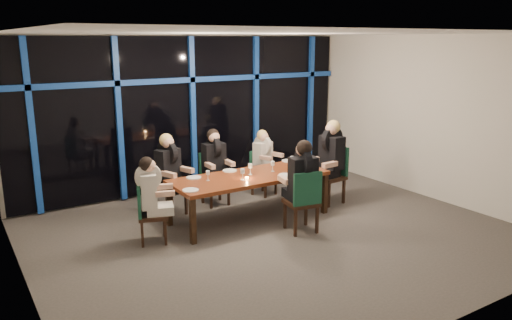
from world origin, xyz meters
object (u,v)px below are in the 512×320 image
at_px(chair_far_mid, 213,175).
at_px(chair_far_right, 261,170).
at_px(chair_end_right, 333,171).
at_px(diner_near_mid, 302,172).
at_px(chair_near_mid, 304,198).
at_px(dining_table, 249,179).
at_px(diner_end_left, 151,187).
at_px(diner_far_mid, 215,156).
at_px(diner_far_right, 264,153).
at_px(chair_end_left, 147,211).
at_px(water_pitcher, 297,167).
at_px(wine_bottle, 309,160).
at_px(diner_end_right, 330,150).
at_px(chair_far_left, 167,184).
at_px(diner_far_left, 169,163).

bearing_deg(chair_far_mid, chair_far_right, 1.08).
height_order(chair_end_right, diner_near_mid, diner_near_mid).
height_order(chair_near_mid, diner_near_mid, diner_near_mid).
distance_m(chair_far_right, chair_near_mid, 2.08).
xyz_separation_m(dining_table, diner_end_left, (-1.70, -0.07, 0.16)).
xyz_separation_m(diner_far_mid, diner_far_right, (1.05, 0.00, -0.07)).
relative_size(chair_end_left, water_pitcher, 4.80).
height_order(chair_near_mid, diner_far_mid, diner_far_mid).
height_order(chair_end_right, diner_end_left, diner_end_left).
bearing_deg(chair_far_mid, chair_end_right, -29.01).
xyz_separation_m(dining_table, chair_end_left, (-1.78, -0.04, -0.19)).
height_order(chair_far_right, diner_far_mid, diner_far_mid).
relative_size(diner_far_mid, wine_bottle, 2.72).
bearing_deg(diner_far_right, diner_far_mid, 161.91).
bearing_deg(chair_near_mid, diner_end_left, -12.72).
bearing_deg(diner_end_right, chair_far_left, -115.29).
bearing_deg(chair_end_left, diner_far_left, -20.25).
xyz_separation_m(chair_end_left, diner_far_right, (2.71, 1.02, 0.33)).
height_order(chair_end_left, water_pitcher, water_pitcher).
relative_size(chair_near_mid, diner_near_mid, 1.03).
bearing_deg(diner_far_left, chair_far_mid, -8.37).
xyz_separation_m(chair_far_left, diner_far_left, (0.03, -0.08, 0.38)).
distance_m(diner_far_left, diner_far_mid, 0.91).
height_order(dining_table, chair_far_mid, chair_far_mid).
bearing_deg(diner_end_right, diner_end_left, -94.77).
xyz_separation_m(chair_far_mid, chair_far_right, (1.03, -0.01, -0.04)).
bearing_deg(chair_far_mid, chair_end_left, -145.05).
xyz_separation_m(chair_end_right, diner_end_left, (-3.46, -0.02, 0.27)).
xyz_separation_m(dining_table, water_pitcher, (0.78, -0.27, 0.16)).
relative_size(diner_far_right, diner_near_mid, 0.87).
xyz_separation_m(chair_far_mid, diner_end_left, (-1.59, -1.12, 0.32)).
relative_size(chair_end_right, diner_far_right, 1.24).
height_order(chair_far_mid, water_pitcher, chair_far_mid).
relative_size(diner_far_right, diner_end_left, 0.97).
height_order(chair_far_right, water_pitcher, water_pitcher).
distance_m(chair_end_left, diner_near_mid, 2.37).
bearing_deg(water_pitcher, chair_end_left, -178.20).
bearing_deg(diner_far_right, chair_near_mid, -124.20).
relative_size(chair_far_mid, chair_near_mid, 0.95).
xyz_separation_m(diner_far_left, water_pitcher, (1.80, -1.14, -0.07)).
height_order(chair_far_mid, diner_end_right, diner_end_right).
relative_size(chair_far_left, wine_bottle, 2.85).
bearing_deg(diner_far_mid, diner_far_right, 1.65).
bearing_deg(diner_end_right, chair_far_right, -150.53).
bearing_deg(chair_far_left, diner_far_right, -18.79).
bearing_deg(chair_far_left, diner_end_right, -39.88).
bearing_deg(diner_near_mid, chair_far_mid, -64.59).
bearing_deg(wine_bottle, dining_table, 173.51).
xyz_separation_m(chair_far_left, chair_near_mid, (1.43, -1.92, 0.02)).
xyz_separation_m(chair_far_right, wine_bottle, (0.22, -1.18, 0.40)).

